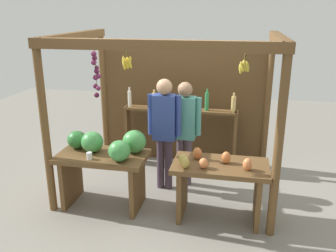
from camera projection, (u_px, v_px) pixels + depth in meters
name	position (u px, v px, depth m)	size (l,w,h in m)	color
ground_plane	(171.00, 185.00, 5.47)	(12.00, 12.00, 0.00)	gray
market_stall	(176.00, 94.00, 5.47)	(2.92, 2.10, 2.24)	brown
fruit_counter_left	(106.00, 157.00, 4.72)	(1.18, 0.67, 1.04)	brown
fruit_counter_right	(219.00, 178.00, 4.46)	(1.17, 0.64, 0.89)	brown
bottle_shelf_unit	(180.00, 122.00, 5.92)	(1.87, 0.22, 1.35)	brown
vendor_man	(164.00, 125.00, 5.09)	(0.48, 0.22, 1.64)	#433343
vendor_woman	(185.00, 125.00, 5.23)	(0.48, 0.21, 1.57)	#513F49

